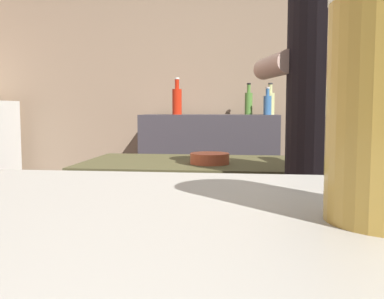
{
  "coord_description": "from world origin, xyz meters",
  "views": [
    {
      "loc": [
        0.03,
        -1.21,
        1.16
      ],
      "look_at": [
        -0.03,
        -0.75,
        1.11
      ],
      "focal_mm": 41.88,
      "sensor_mm": 36.0,
      "label": 1
    }
  ],
  "objects_px": {
    "bottle_olive_oil": "(270,102)",
    "bartender": "(337,152)",
    "mixing_bowl": "(210,158)",
    "bottle_hot_sauce": "(249,102)",
    "bottle_vinegar": "(267,104)",
    "bottle_soy": "(177,100)"
  },
  "relations": [
    {
      "from": "bottle_olive_oil",
      "to": "bottle_vinegar",
      "type": "distance_m",
      "value": 0.09
    },
    {
      "from": "bottle_olive_oil",
      "to": "bottle_hot_sauce",
      "type": "height_order",
      "value": "bottle_hot_sauce"
    },
    {
      "from": "bartender",
      "to": "bottle_hot_sauce",
      "type": "xyz_separation_m",
      "value": [
        -0.29,
        1.67,
        0.19
      ]
    },
    {
      "from": "bottle_olive_oil",
      "to": "bottle_soy",
      "type": "bearing_deg",
      "value": -175.42
    },
    {
      "from": "bottle_vinegar",
      "to": "bottle_soy",
      "type": "relative_size",
      "value": 0.72
    },
    {
      "from": "bottle_hot_sauce",
      "to": "bottle_vinegar",
      "type": "bearing_deg",
      "value": -42.84
    },
    {
      "from": "bartender",
      "to": "mixing_bowl",
      "type": "xyz_separation_m",
      "value": [
        -0.46,
        0.37,
        -0.07
      ]
    },
    {
      "from": "bartender",
      "to": "bottle_hot_sauce",
      "type": "height_order",
      "value": "bartender"
    },
    {
      "from": "mixing_bowl",
      "to": "bottle_vinegar",
      "type": "distance_m",
      "value": 1.24
    },
    {
      "from": "bottle_olive_oil",
      "to": "bartender",
      "type": "bearing_deg",
      "value": -85.01
    },
    {
      "from": "bottle_olive_oil",
      "to": "bottle_soy",
      "type": "height_order",
      "value": "bottle_soy"
    },
    {
      "from": "mixing_bowl",
      "to": "bottle_vinegar",
      "type": "height_order",
      "value": "bottle_vinegar"
    },
    {
      "from": "bartender",
      "to": "bottle_soy",
      "type": "height_order",
      "value": "bartender"
    },
    {
      "from": "mixing_bowl",
      "to": "bottle_olive_oil",
      "type": "xyz_separation_m",
      "value": [
        0.32,
        1.26,
        0.26
      ]
    },
    {
      "from": "bottle_hot_sauce",
      "to": "bottle_olive_oil",
      "type": "bearing_deg",
      "value": -12.76
    },
    {
      "from": "bartender",
      "to": "bottle_hot_sauce",
      "type": "distance_m",
      "value": 1.7
    },
    {
      "from": "bartender",
      "to": "bottle_vinegar",
      "type": "distance_m",
      "value": 1.57
    },
    {
      "from": "bottle_vinegar",
      "to": "bartender",
      "type": "bearing_deg",
      "value": -83.94
    },
    {
      "from": "mixing_bowl",
      "to": "bottle_hot_sauce",
      "type": "distance_m",
      "value": 1.33
    },
    {
      "from": "bartender",
      "to": "bottle_vinegar",
      "type": "relative_size",
      "value": 9.33
    },
    {
      "from": "bartender",
      "to": "bottle_hot_sauce",
      "type": "bearing_deg",
      "value": -3.14
    },
    {
      "from": "bartender",
      "to": "bottle_olive_oil",
      "type": "bearing_deg",
      "value": -8.06
    }
  ]
}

